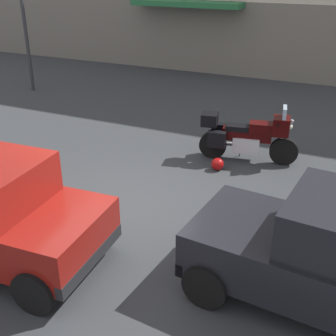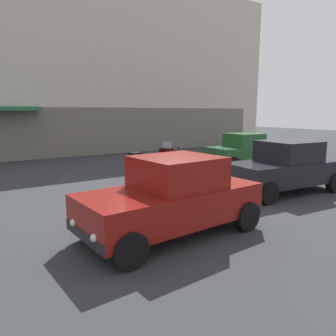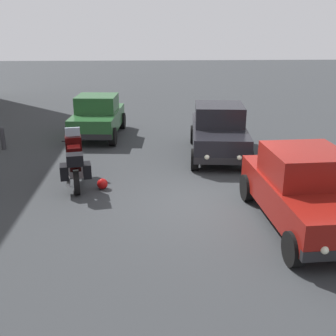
{
  "view_description": "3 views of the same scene",
  "coord_description": "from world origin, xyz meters",
  "px_view_note": "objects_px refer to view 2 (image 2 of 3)",
  "views": [
    {
      "loc": [
        3.8,
        -5.98,
        4.29
      ],
      "look_at": [
        0.75,
        0.7,
        0.79
      ],
      "focal_mm": 47.23,
      "sensor_mm": 36.0,
      "label": 1
    },
    {
      "loc": [
        -4.8,
        -7.16,
        2.54
      ],
      "look_at": [
        0.77,
        1.12,
        0.8
      ],
      "focal_mm": 34.47,
      "sensor_mm": 36.0,
      "label": 2
    },
    {
      "loc": [
        -8.99,
        1.35,
        4.1
      ],
      "look_at": [
        0.83,
        0.89,
        0.64
      ],
      "focal_mm": 44.4,
      "sensor_mm": 36.0,
      "label": 3
    }
  ],
  "objects_px": {
    "motorcycle": "(153,162)",
    "bollard_curbside": "(178,153)",
    "car_compact_side": "(244,150)",
    "car_hatchback_near": "(285,167)",
    "car_wagon_end": "(173,197)",
    "helmet": "(153,179)"
  },
  "relations": [
    {
      "from": "car_compact_side",
      "to": "bollard_curbside",
      "type": "xyz_separation_m",
      "value": [
        -1.55,
        3.06,
        -0.35
      ]
    },
    {
      "from": "car_wagon_end",
      "to": "motorcycle",
      "type": "bearing_deg",
      "value": -120.28
    },
    {
      "from": "car_hatchback_near",
      "to": "bollard_curbside",
      "type": "xyz_separation_m",
      "value": [
        1.02,
        7.21,
        -0.39
      ]
    },
    {
      "from": "helmet",
      "to": "bollard_curbside",
      "type": "bearing_deg",
      "value": 44.68
    },
    {
      "from": "car_compact_side",
      "to": "bollard_curbside",
      "type": "height_order",
      "value": "car_compact_side"
    },
    {
      "from": "helmet",
      "to": "motorcycle",
      "type": "bearing_deg",
      "value": 60.38
    },
    {
      "from": "helmet",
      "to": "car_wagon_end",
      "type": "relative_size",
      "value": 0.07
    },
    {
      "from": "helmet",
      "to": "bollard_curbside",
      "type": "xyz_separation_m",
      "value": [
        3.79,
        3.75,
        0.28
      ]
    },
    {
      "from": "car_hatchback_near",
      "to": "helmet",
      "type": "bearing_deg",
      "value": -46.03
    },
    {
      "from": "motorcycle",
      "to": "bollard_curbside",
      "type": "relative_size",
      "value": 2.86
    },
    {
      "from": "bollard_curbside",
      "to": "car_hatchback_near",
      "type": "bearing_deg",
      "value": -98.01
    },
    {
      "from": "car_compact_side",
      "to": "car_wagon_end",
      "type": "bearing_deg",
      "value": -141.69
    },
    {
      "from": "car_compact_side",
      "to": "car_wagon_end",
      "type": "relative_size",
      "value": 0.9
    },
    {
      "from": "motorcycle",
      "to": "bollard_curbside",
      "type": "bearing_deg",
      "value": 30.92
    },
    {
      "from": "motorcycle",
      "to": "car_wagon_end",
      "type": "height_order",
      "value": "car_wagon_end"
    },
    {
      "from": "motorcycle",
      "to": "car_compact_side",
      "type": "height_order",
      "value": "car_compact_side"
    },
    {
      "from": "motorcycle",
      "to": "car_hatchback_near",
      "type": "bearing_deg",
      "value": -71.67
    },
    {
      "from": "car_hatchback_near",
      "to": "car_compact_side",
      "type": "xyz_separation_m",
      "value": [
        2.57,
        4.15,
        -0.04
      ]
    },
    {
      "from": "car_compact_side",
      "to": "car_hatchback_near",
      "type": "bearing_deg",
      "value": -117.54
    },
    {
      "from": "car_wagon_end",
      "to": "bollard_curbside",
      "type": "height_order",
      "value": "car_wagon_end"
    },
    {
      "from": "motorcycle",
      "to": "car_compact_side",
      "type": "bearing_deg",
      "value": -11.52
    },
    {
      "from": "car_compact_side",
      "to": "bollard_curbside",
      "type": "distance_m",
      "value": 3.45
    }
  ]
}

